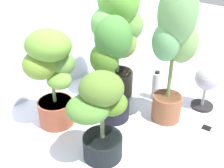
{
  "coord_description": "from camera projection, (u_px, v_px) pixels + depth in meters",
  "views": [
    {
      "loc": [
        -1.22,
        -1.06,
        1.29
      ],
      "look_at": [
        -0.0,
        0.14,
        0.31
      ],
      "focal_mm": 43.75,
      "sensor_mm": 36.0,
      "label": 1
    }
  ],
  "objects": [
    {
      "name": "ground_plane",
      "position": [
        126.0,
        127.0,
        2.04
      ],
      "size": [
        8.0,
        8.0,
        0.0
      ],
      "primitive_type": "plane",
      "color": "silver",
      "rests_on": "ground"
    },
    {
      "name": "potted_plant_back_right",
      "position": [
        118.0,
        26.0,
        2.15
      ],
      "size": [
        0.52,
        0.47,
        1.03
      ],
      "color": "#2F2B1D",
      "rests_on": "ground"
    },
    {
      "name": "floor_fan",
      "position": [
        207.0,
        81.0,
        2.15
      ],
      "size": [
        0.24,
        0.24,
        0.37
      ],
      "rotation": [
        0.0,
        0.0,
        0.27
      ],
      "color": "black",
      "rests_on": "ground"
    },
    {
      "name": "hygrometer_box",
      "position": [
        206.0,
        129.0,
        2.0
      ],
      "size": [
        0.09,
        0.09,
        0.03
      ],
      "rotation": [
        0.0,
        0.0,
        0.17
      ],
      "color": "white",
      "rests_on": "ground"
    },
    {
      "name": "potted_plant_back_left",
      "position": [
        51.0,
        72.0,
        1.87
      ],
      "size": [
        0.42,
        0.36,
        0.73
      ],
      "color": "#9B4D33",
      "rests_on": "ground"
    },
    {
      "name": "potted_plant_front_left",
      "position": [
        100.0,
        112.0,
        1.61
      ],
      "size": [
        0.46,
        0.38,
        0.61
      ],
      "color": "black",
      "rests_on": "ground"
    },
    {
      "name": "potted_plant_center",
      "position": [
        112.0,
        63.0,
        1.91
      ],
      "size": [
        0.32,
        0.31,
        0.81
      ],
      "color": "black",
      "rests_on": "ground"
    },
    {
      "name": "potted_plant_front_right",
      "position": [
        175.0,
        42.0,
        1.83
      ],
      "size": [
        0.39,
        0.37,
        1.04
      ],
      "color": "brown",
      "rests_on": "ground"
    },
    {
      "name": "nutrient_bottle",
      "position": [
        156.0,
        86.0,
        2.32
      ],
      "size": [
        0.07,
        0.07,
        0.27
      ],
      "color": "silver",
      "rests_on": "ground"
    }
  ]
}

